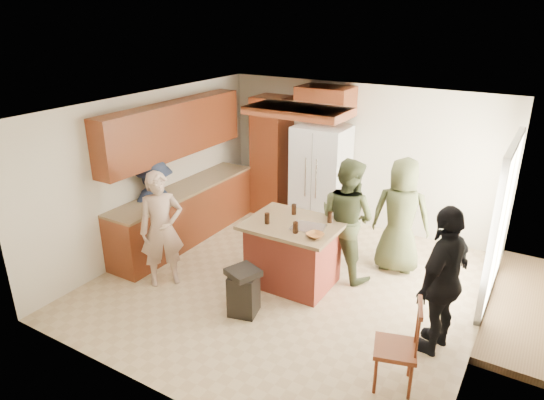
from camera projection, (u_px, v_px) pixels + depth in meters
The scene contains 12 objects.
person_front_left at pixel (162, 229), 6.65m from camera, with size 0.60×0.44×1.65m, color tan.
person_behind_left at pixel (347, 219), 6.83m from camera, with size 0.86×0.53×1.77m, color #343A22.
person_behind_right at pixel (401, 216), 6.99m from camera, with size 0.84×0.55×1.72m, color #393E24.
person_side_right at pixel (443, 280), 5.29m from camera, with size 1.03×0.53×1.76m, color black.
person_counter at pixel (157, 207), 7.54m from camera, with size 0.99×0.46×1.54m, color #1C2338.
left_cabinetry at pixel (181, 185), 7.92m from camera, with size 0.64×3.00×2.30m.
back_wall_units at pixel (284, 143), 8.77m from camera, with size 1.80×0.60×2.45m.
refrigerator at pixel (321, 177), 8.51m from camera, with size 0.90×0.76×1.80m.
kitchen_island at pixel (293, 253), 6.76m from camera, with size 1.28×1.03×0.93m.
island_items at pixel (306, 226), 6.40m from camera, with size 0.92×0.69×0.15m.
trash_bin at pixel (244, 291), 6.13m from camera, with size 0.46×0.46×0.63m.
spindle_chair at pixel (397, 349), 4.88m from camera, with size 0.52×0.52×0.99m.
Camera 1 is at (2.85, -5.24, 3.65)m, focal length 32.00 mm.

